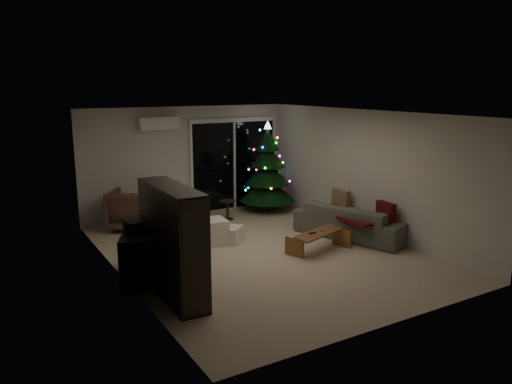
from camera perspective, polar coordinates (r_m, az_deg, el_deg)
room at (r=10.35m, az=-1.65°, el=1.23°), size 6.50×7.51×2.60m
bookshelf at (r=7.08m, az=-11.02°, el=-5.92°), size 0.58×1.66×1.62m
media_cabinet at (r=8.02m, az=-13.05°, el=-6.96°), size 0.96×1.36×0.80m
stereo at (r=7.87m, az=-13.22°, el=-3.63°), size 0.40×0.48×0.17m
armchair at (r=10.78m, az=-13.91°, el=-1.94°), size 1.26×1.26×0.83m
ottoman at (r=9.59m, az=-5.04°, el=-4.51°), size 0.57×0.57×0.47m
cardboard_box_a at (r=8.53m, az=-8.45°, el=-7.33°), size 0.48×0.40×0.31m
cardboard_box_b at (r=9.64m, az=-2.78°, el=-4.89°), size 0.55×0.53×0.31m
side_table at (r=11.23m, az=-3.26°, el=-2.05°), size 0.44×0.44×0.45m
floor_lamp at (r=11.45m, az=-13.92°, el=1.28°), size 0.28×0.28×1.77m
sofa at (r=10.10m, az=10.92°, el=-3.27°), size 1.55×2.42×0.66m
sofa_throw at (r=9.99m, az=10.52°, el=-2.54°), size 0.71×1.63×0.05m
cushion_a at (r=10.67m, az=9.69°, el=-0.91°), size 0.17×0.44×0.43m
cushion_b at (r=9.74m, az=14.60°, el=-2.40°), size 0.16×0.44×0.43m
coffee_table at (r=9.20m, az=7.18°, el=-5.66°), size 1.21×0.73×0.36m
remote_a at (r=9.05m, az=6.46°, el=-4.67°), size 0.14×0.04×0.02m
remote_b at (r=9.24m, az=7.52°, el=-4.35°), size 0.14×0.08×0.02m
christmas_tree at (r=11.87m, az=1.34°, el=2.94°), size 1.44×1.44×2.15m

